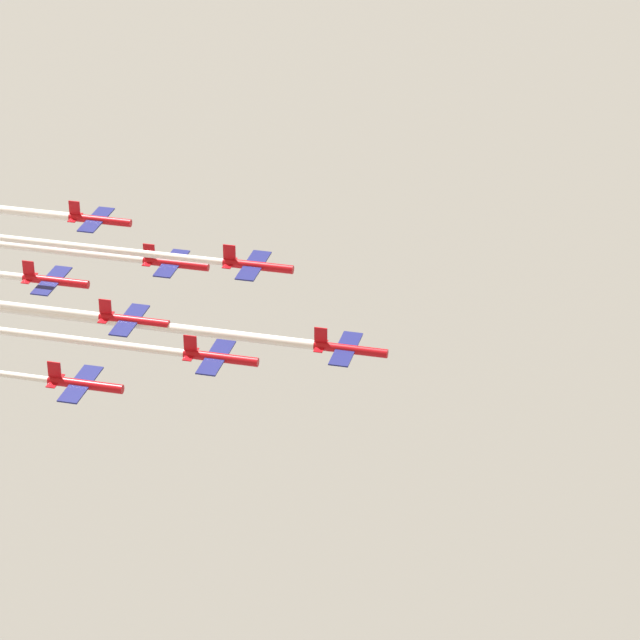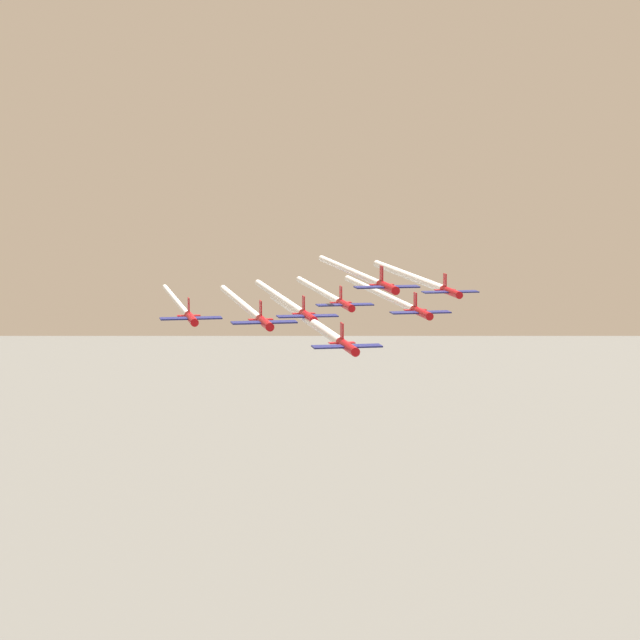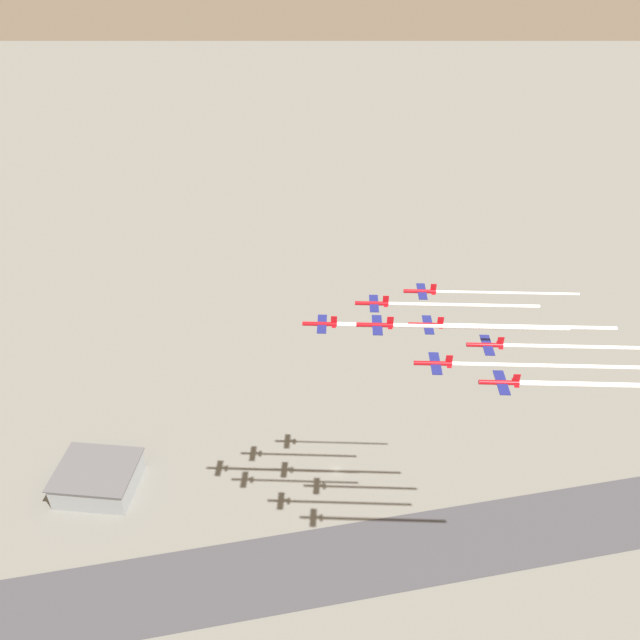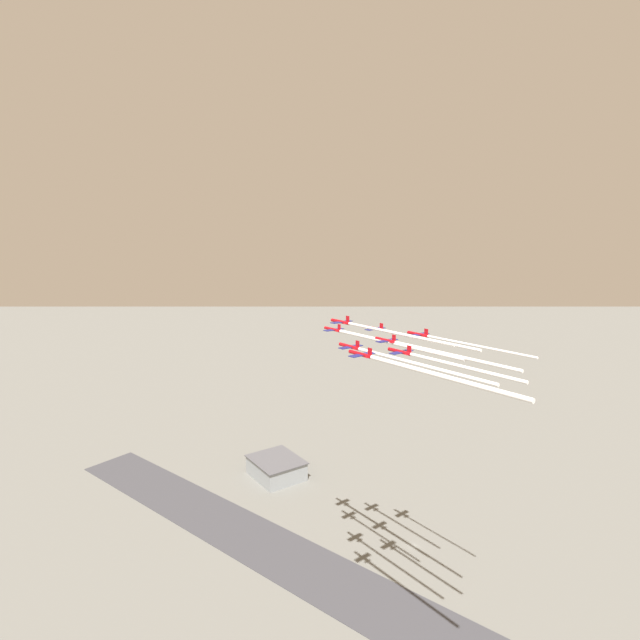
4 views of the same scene
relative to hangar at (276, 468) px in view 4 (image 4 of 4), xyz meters
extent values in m
plane|color=#60605B|center=(-95.18, -18.50, -5.56)|extent=(3000.00, 3000.00, 0.00)
cube|color=#38383D|center=(-92.72, 26.68, -5.46)|extent=(353.32, 132.52, 0.20)
cube|color=gray|center=(0.00, 0.00, -0.27)|extent=(29.97, 25.20, 10.58)
cube|color=#4C4C51|center=(0.00, 0.00, 5.27)|extent=(31.47, 26.46, 0.50)
cylinder|color=#B20C14|center=(-92.72, 26.68, 101.41)|extent=(9.18, 1.71, 1.12)
cube|color=navy|center=(-93.33, 26.64, 101.41)|extent=(2.98, 8.66, 0.18)
cube|color=#B20C14|center=(-96.47, 26.43, 102.80)|extent=(1.63, 0.25, 2.23)
cube|color=#B20C14|center=(-96.47, 26.43, 101.41)|extent=(1.32, 3.31, 0.12)
cylinder|color=#B20C14|center=(-107.13, 33.94, 107.18)|extent=(9.18, 1.71, 1.12)
cube|color=navy|center=(-107.74, 33.90, 107.18)|extent=(2.98, 8.66, 0.18)
cube|color=#B20C14|center=(-110.88, 33.69, 108.57)|extent=(1.63, 0.25, 2.23)
cube|color=#B20C14|center=(-110.88, 33.69, 107.18)|extent=(1.32, 3.31, 0.12)
cylinder|color=#B20C14|center=(-106.07, 17.61, 102.84)|extent=(9.18, 1.71, 1.12)
cube|color=navy|center=(-106.67, 17.57, 102.84)|extent=(2.98, 8.66, 0.18)
cube|color=#B20C14|center=(-109.81, 17.36, 104.24)|extent=(1.63, 0.25, 2.23)
cube|color=#B20C14|center=(-109.81, 17.36, 102.84)|extent=(1.32, 3.31, 0.12)
cylinder|color=#B20C14|center=(-121.54, 41.19, 102.01)|extent=(9.18, 1.71, 1.12)
cube|color=navy|center=(-122.15, 41.15, 102.01)|extent=(2.98, 8.66, 0.18)
cube|color=#B20C14|center=(-125.29, 40.95, 103.40)|extent=(1.63, 0.25, 2.23)
cube|color=#B20C14|center=(-125.29, 40.95, 102.01)|extent=(1.32, 3.31, 0.12)
cylinder|color=#B20C14|center=(-120.48, 24.87, 101.84)|extent=(9.18, 1.71, 1.12)
cube|color=navy|center=(-121.08, 24.83, 101.84)|extent=(2.98, 8.66, 0.18)
cube|color=#B20C14|center=(-124.22, 24.62, 103.23)|extent=(1.63, 0.25, 2.23)
cube|color=#B20C14|center=(-124.22, 24.62, 101.84)|extent=(1.32, 3.31, 0.12)
cylinder|color=#B20C14|center=(-119.41, 8.54, 101.89)|extent=(9.18, 1.71, 1.12)
cube|color=navy|center=(-120.02, 8.50, 101.89)|extent=(2.98, 8.66, 0.18)
cube|color=#B20C14|center=(-123.16, 8.29, 103.29)|extent=(1.63, 0.25, 2.23)
cube|color=#B20C14|center=(-123.16, 8.29, 101.89)|extent=(1.32, 3.31, 0.12)
cylinder|color=#B20C14|center=(-135.95, 48.45, 103.36)|extent=(9.18, 1.71, 1.12)
cube|color=navy|center=(-136.56, 48.41, 103.36)|extent=(2.98, 8.66, 0.18)
cube|color=#B20C14|center=(-139.70, 48.21, 104.75)|extent=(1.63, 0.25, 2.23)
cube|color=#B20C14|center=(-139.70, 48.21, 103.36)|extent=(1.32, 3.31, 0.12)
cylinder|color=#B20C14|center=(-134.89, 32.12, 101.72)|extent=(9.18, 1.71, 1.12)
cube|color=navy|center=(-135.50, 32.08, 101.72)|extent=(2.98, 8.66, 0.18)
cube|color=#B20C14|center=(-138.63, 31.88, 103.11)|extent=(1.63, 0.25, 2.23)
cube|color=#B20C14|center=(-138.63, 31.88, 101.72)|extent=(1.32, 3.31, 0.12)
cylinder|color=white|center=(-124.68, 24.59, 101.41)|extent=(54.89, 4.80, 1.22)
cylinder|color=white|center=(-133.20, 32.23, 107.18)|extent=(43.08, 3.72, 0.92)
cylinder|color=white|center=(-130.98, 15.98, 102.84)|extent=(40.79, 3.61, 0.95)
cylinder|color=white|center=(-150.10, 39.33, 102.01)|extent=(48.07, 4.13, 0.99)
cylinder|color=white|center=(-147.43, 23.11, 101.84)|extent=(44.87, 3.95, 1.02)
cylinder|color=white|center=(-144.03, 6.93, 101.89)|extent=(40.19, 3.38, 0.76)
cylinder|color=white|center=(-164.09, 46.61, 103.36)|extent=(47.24, 4.31, 1.23)
cylinder|color=white|center=(-157.87, 30.62, 101.72)|extent=(36.92, 3.39, 0.99)
camera|label=1|loc=(-47.90, -127.30, 190.94)|focal=85.00mm
camera|label=2|loc=(88.22, 1.76, 127.24)|focal=85.00mm
camera|label=3|loc=(-106.25, 160.36, 195.86)|focal=35.00mm
camera|label=4|loc=(-243.02, 136.70, 137.00)|focal=28.00mm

